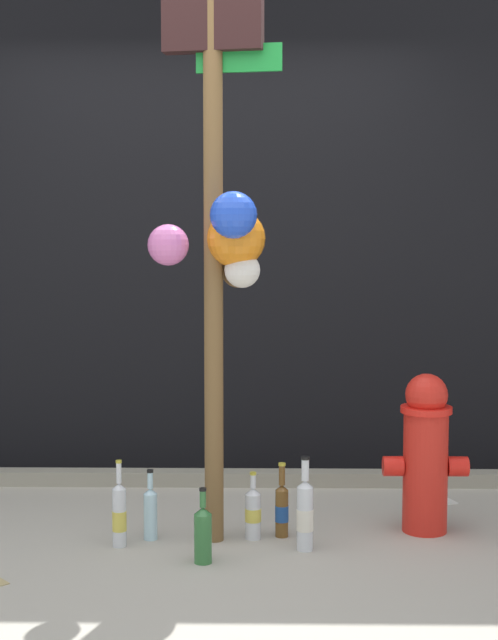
{
  "coord_description": "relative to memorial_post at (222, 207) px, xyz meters",
  "views": [
    {
      "loc": [
        0.34,
        -3.76,
        1.35
      ],
      "look_at": [
        0.28,
        0.24,
        1.0
      ],
      "focal_mm": 50.89,
      "sensor_mm": 36.0,
      "label": 1
    }
  ],
  "objects": [
    {
      "name": "ground_plane",
      "position": [
        -0.16,
        -0.22,
        -1.5
      ],
      "size": [
        14.0,
        14.0,
        0.0
      ],
      "primitive_type": "plane",
      "color": "#ADA899"
    },
    {
      "name": "building_wall",
      "position": [
        -0.16,
        1.33,
        0.03
      ],
      "size": [
        10.0,
        0.2,
        3.07
      ],
      "color": "black",
      "rests_on": "ground_plane"
    },
    {
      "name": "curb_strip",
      "position": [
        -0.16,
        0.96,
        -1.46
      ],
      "size": [
        8.0,
        0.12,
        0.08
      ],
      "primitive_type": "cube",
      "color": "gray",
      "rests_on": "ground_plane"
    },
    {
      "name": "memorial_post",
      "position": [
        0.0,
        0.0,
        0.0
      ],
      "size": [
        0.58,
        0.45,
        2.53
      ],
      "color": "brown",
      "rests_on": "ground_plane"
    },
    {
      "name": "fire_hydrant",
      "position": [
        0.94,
        0.17,
        -1.13
      ],
      "size": [
        0.39,
        0.24,
        0.74
      ],
      "color": "red",
      "rests_on": "ground_plane"
    },
    {
      "name": "bottle_0",
      "position": [
        0.37,
        -0.1,
        -1.34
      ],
      "size": [
        0.07,
        0.07,
        0.42
      ],
      "color": "silver",
      "rests_on": "ground_plane"
    },
    {
      "name": "bottle_1",
      "position": [
        -0.07,
        -0.27,
        -1.37
      ],
      "size": [
        0.08,
        0.08,
        0.32
      ],
      "color": "#337038",
      "rests_on": "ground_plane"
    },
    {
      "name": "bottle_2",
      "position": [
        -0.45,
        -0.06,
        -1.36
      ],
      "size": [
        0.06,
        0.06,
        0.39
      ],
      "color": "silver",
      "rests_on": "ground_plane"
    },
    {
      "name": "bottle_3",
      "position": [
        0.27,
        0.08,
        -1.37
      ],
      "size": [
        0.06,
        0.06,
        0.34
      ],
      "color": "brown",
      "rests_on": "ground_plane"
    },
    {
      "name": "bottle_4",
      "position": [
        -0.33,
        0.03,
        -1.37
      ],
      "size": [
        0.06,
        0.06,
        0.32
      ],
      "color": "#B2DBEA",
      "rests_on": "ground_plane"
    },
    {
      "name": "bottle_5",
      "position": [
        0.14,
        0.05,
        -1.38
      ],
      "size": [
        0.07,
        0.07,
        0.31
      ],
      "color": "silver",
      "rests_on": "ground_plane"
    },
    {
      "name": "litter_0",
      "position": [
        1.13,
        0.65,
        -1.5
      ],
      "size": [
        0.13,
        0.14,
        0.01
      ],
      "primitive_type": "cube",
      "rotation": [
        0.0,
        0.0,
        0.34
      ],
      "color": "silver",
      "rests_on": "ground_plane"
    },
    {
      "name": "litter_3",
      "position": [
        -0.45,
        0.99,
        -1.5
      ],
      "size": [
        0.15,
        0.15,
        0.01
      ],
      "primitive_type": "cube",
      "rotation": [
        0.0,
        0.0,
        1.05
      ],
      "color": "tan",
      "rests_on": "ground_plane"
    }
  ]
}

